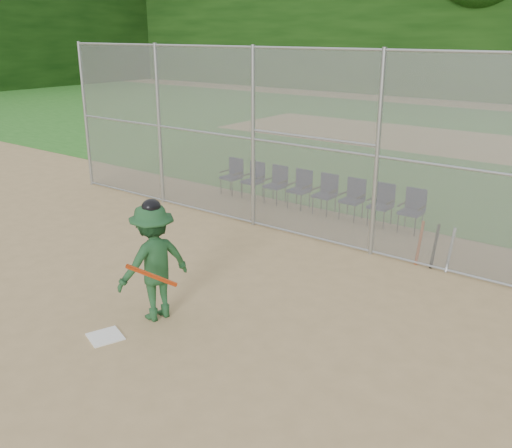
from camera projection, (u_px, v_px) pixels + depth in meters
The scene contains 15 objects.
ground at pixel (152, 338), 8.35m from camera, with size 100.00×100.00×0.00m, color tan.
grass_strip at pixel (502, 148), 21.86m from camera, with size 100.00×100.00×0.00m, color #2A6F21.
dirt_patch_far at pixel (502, 148), 21.86m from camera, with size 24.00×24.00×0.00m, color tan.
backstop_fence at pixel (332, 147), 11.44m from camera, with size 16.09×0.09×4.00m.
home_plate at pixel (105, 337), 8.38m from camera, with size 0.46×0.46×0.02m, color white.
batter_at_plate at pixel (154, 261), 8.69m from camera, with size 1.04×1.42×1.94m.
spare_bats at pixel (435, 246), 10.76m from camera, with size 0.66×0.32×0.84m.
chair_0 at pixel (231, 177), 15.63m from camera, with size 0.54×0.52×0.96m, color #10173C, non-canonical shape.
chair_1 at pixel (252, 181), 15.20m from camera, with size 0.54×0.52×0.96m, color #10173C, non-canonical shape.
chair_2 at pixel (275, 185), 14.77m from camera, with size 0.54×0.52×0.96m, color #10173C, non-canonical shape.
chair_3 at pixel (299, 190), 14.34m from camera, with size 0.54×0.52×0.96m, color #10173C, non-canonical shape.
chair_4 at pixel (324, 195), 13.91m from camera, with size 0.54×0.52×0.96m, color #10173C, non-canonical shape.
chair_5 at pixel (351, 200), 13.48m from camera, with size 0.54×0.52×0.96m, color #10173C, non-canonical shape.
chair_6 at pixel (380, 205), 13.05m from camera, with size 0.54×0.52×0.96m, color #10173C, non-canonical shape.
chair_7 at pixel (411, 211), 12.62m from camera, with size 0.54×0.52×0.96m, color #10173C, non-canonical shape.
Camera 1 is at (5.70, -4.91, 4.28)m, focal length 40.00 mm.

